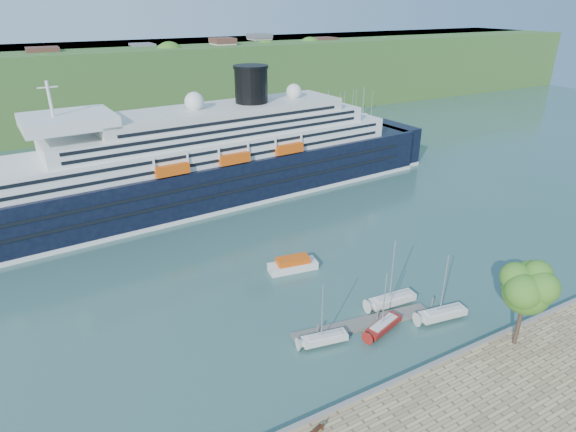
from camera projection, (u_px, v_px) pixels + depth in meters
The scene contains 12 objects.
ground at pixel (394, 388), 50.93m from camera, with size 400.00×400.00×0.00m, color #315852.
far_hillside at pixel (113, 84), 161.83m from camera, with size 400.00×50.00×24.00m, color #336227.
quay_coping at pixel (396, 381), 50.30m from camera, with size 220.00×0.50×0.30m, color slate.
cruise_ship at pixel (197, 139), 93.16m from camera, with size 116.25×16.93×26.11m, color black, non-canonical shape.
park_bench at pixel (317, 429), 44.24m from camera, with size 1.54×0.63×0.99m, color #4A2715, non-canonical shape.
promenade_tree at pixel (524, 301), 53.77m from camera, with size 6.98×6.98×11.57m, color #2E691B, non-canonical shape.
floating_pontoon at pixel (363, 324), 60.80m from camera, with size 18.64×2.28×0.41m, color slate, non-canonical shape.
sailboat_white_near at pixel (325, 316), 55.91m from camera, with size 6.14×1.71×7.93m, color silver, non-canonical shape.
sailboat_red at pixel (386, 304), 58.14m from camera, with size 6.23×1.73×8.05m, color maroon, non-canonical shape.
sailboat_white_far at pixel (395, 275), 62.86m from camera, with size 7.25×2.01×9.36m, color silver, non-canonical shape.
tender_launch at pixel (293, 264), 72.97m from camera, with size 7.54×2.58×2.08m, color #DF4E0D, non-canonical shape.
sailboat_extra at pixel (447, 290), 60.10m from camera, with size 7.00×1.94×9.04m, color silver, non-canonical shape.
Camera 1 is at (-28.66, -28.72, 37.52)m, focal length 30.00 mm.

